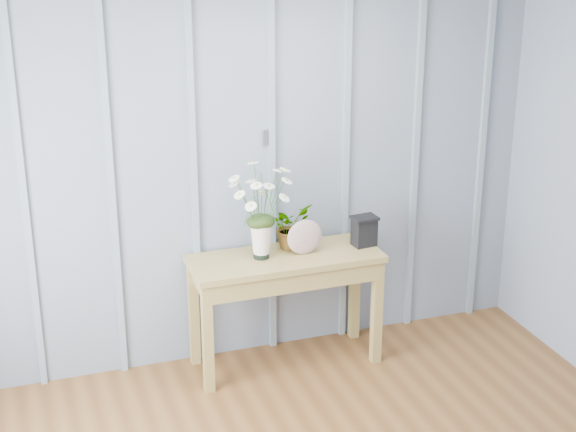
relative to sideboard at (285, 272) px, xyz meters
name	(u,v)px	position (x,y,z in m)	size (l,w,h in m)	color
room_shell	(308,100)	(-0.26, -1.08, 1.35)	(4.00, 4.50, 2.50)	gray
sideboard	(285,272)	(0.00, 0.00, 0.00)	(1.20, 0.45, 0.75)	olive
daisy_vase	(261,199)	(-0.15, 0.02, 0.50)	(0.44, 0.33, 0.62)	black
spider_plant	(290,226)	(0.07, 0.12, 0.26)	(0.26, 0.22, 0.29)	#1E3411
felt_disc_vessel	(305,237)	(0.12, -0.02, 0.23)	(0.23, 0.06, 0.23)	#824553
carved_box	(364,231)	(0.53, 0.00, 0.21)	(0.17, 0.14, 0.19)	black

